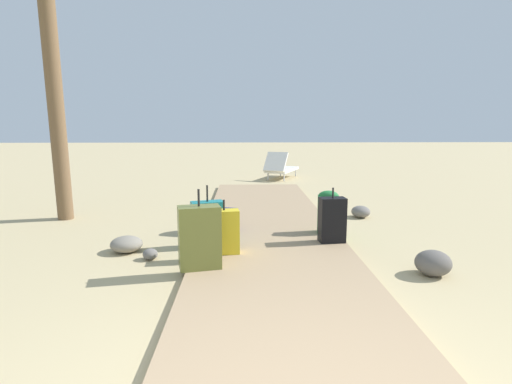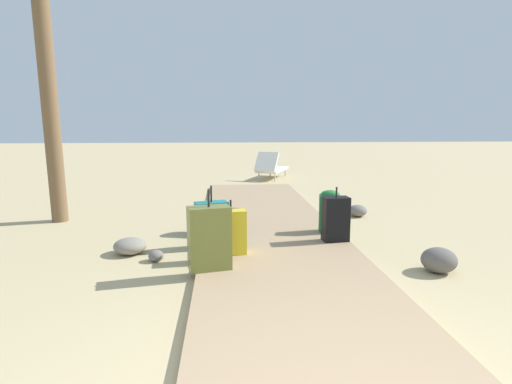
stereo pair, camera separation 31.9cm
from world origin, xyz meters
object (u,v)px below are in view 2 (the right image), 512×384
suitcase_black (336,219)px  duffel_bag_navy (216,218)px  suitcase_olive (209,238)px  suitcase_teal (212,222)px  suitcase_yellow (231,232)px  backpack_green (330,210)px  lounge_chair (271,168)px

suitcase_black → duffel_bag_navy: suitcase_black is taller
suitcase_olive → duffel_bag_navy: (0.04, 1.70, -0.18)m
suitcase_teal → suitcase_olive: suitcase_olive is taller
suitcase_yellow → backpack_green: bearing=32.8°
suitcase_teal → lounge_chair: bearing=77.0°
suitcase_teal → suitcase_black: bearing=-3.3°
lounge_chair → suitcase_teal: bearing=-103.0°
suitcase_yellow → duffel_bag_navy: suitcase_yellow is taller
backpack_green → lounge_chair: bearing=91.1°
suitcase_yellow → suitcase_olive: bearing=-114.7°
backpack_green → suitcase_yellow: suitcase_yellow is taller
backpack_green → duffel_bag_navy: 1.65m
suitcase_teal → suitcase_yellow: bearing=-65.9°
backpack_green → suitcase_olive: suitcase_olive is taller
suitcase_yellow → duffel_bag_navy: size_ratio=0.89×
lounge_chair → backpack_green: bearing=-88.9°
suitcase_olive → suitcase_teal: bearing=90.2°
suitcase_yellow → duffel_bag_navy: 1.21m
suitcase_olive → lounge_chair: (1.54, 7.78, -0.09)m
suitcase_black → lounge_chair: 6.82m
backpack_green → suitcase_yellow: bearing=-147.2°
suitcase_yellow → lounge_chair: 7.38m
duffel_bag_navy → lounge_chair: (1.50, 6.07, 0.09)m
suitcase_olive → suitcase_black: bearing=30.7°
suitcase_teal → suitcase_black: 1.63m
backpack_green → suitcase_olive: 2.19m
suitcase_black → suitcase_yellow: suitcase_black is taller
suitcase_black → suitcase_teal: bearing=176.7°
suitcase_teal → duffel_bag_navy: suitcase_teal is taller
suitcase_teal → lounge_chair: size_ratio=0.45×
lounge_chair → suitcase_black: bearing=-89.3°
backpack_green → lounge_chair: size_ratio=0.37×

